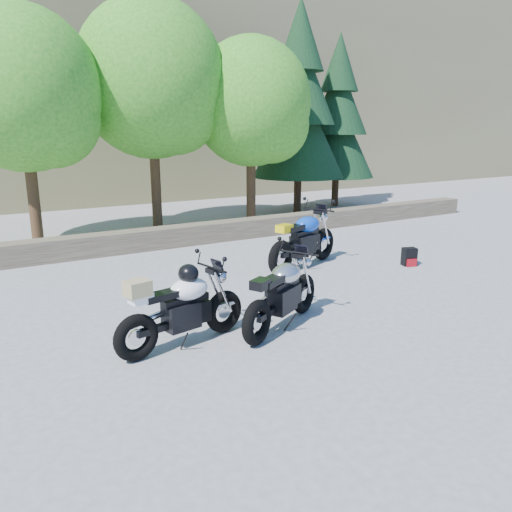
{
  "coord_description": "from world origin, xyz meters",
  "views": [
    {
      "loc": [
        -4.07,
        -6.16,
        2.86
      ],
      "look_at": [
        0.2,
        1.0,
        0.75
      ],
      "focal_mm": 35.0,
      "sensor_mm": 36.0,
      "label": 1
    }
  ],
  "objects_px": {
    "white_bike": "(182,307)",
    "backpack": "(409,257)",
    "blue_bike": "(304,241)",
    "silver_bike": "(283,294)"
  },
  "relations": [
    {
      "from": "white_bike",
      "to": "backpack",
      "type": "distance_m",
      "value": 6.0
    },
    {
      "from": "silver_bike",
      "to": "white_bike",
      "type": "distance_m",
      "value": 1.54
    },
    {
      "from": "blue_bike",
      "to": "backpack",
      "type": "distance_m",
      "value": 2.34
    },
    {
      "from": "silver_bike",
      "to": "blue_bike",
      "type": "relative_size",
      "value": 0.84
    },
    {
      "from": "silver_bike",
      "to": "backpack",
      "type": "xyz_separation_m",
      "value": [
        4.3,
        1.49,
        -0.32
      ]
    },
    {
      "from": "white_bike",
      "to": "blue_bike",
      "type": "height_order",
      "value": "blue_bike"
    },
    {
      "from": "silver_bike",
      "to": "backpack",
      "type": "height_order",
      "value": "silver_bike"
    },
    {
      "from": "white_bike",
      "to": "blue_bike",
      "type": "bearing_deg",
      "value": 21.56
    },
    {
      "from": "blue_bike",
      "to": "silver_bike",
      "type": "bearing_deg",
      "value": -151.77
    },
    {
      "from": "silver_bike",
      "to": "white_bike",
      "type": "relative_size",
      "value": 0.95
    }
  ]
}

